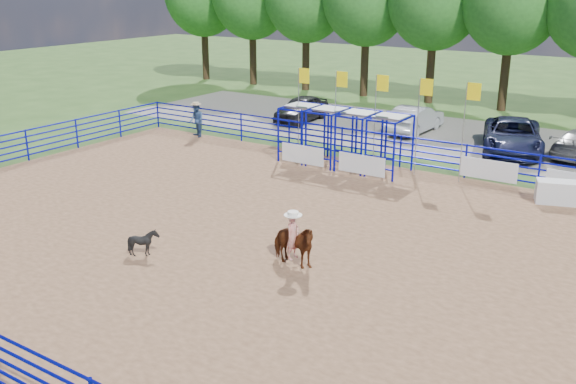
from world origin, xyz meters
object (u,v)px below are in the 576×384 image
at_px(announcer_table, 559,192).
at_px(car_b, 415,119).
at_px(spectator_cowboy, 197,120).
at_px(car_c, 513,136).
at_px(calf, 144,242).
at_px(car_a, 301,109).
at_px(horse_and_rider, 293,240).

height_order(announcer_table, car_b, car_b).
distance_m(spectator_cowboy, car_c, 16.23).
distance_m(calf, car_c, 19.83).
bearing_deg(calf, car_b, 6.78).
relative_size(announcer_table, calf, 1.89).
bearing_deg(car_b, car_a, 9.96).
height_order(horse_and_rider, car_c, horse_and_rider).
distance_m(announcer_table, car_c, 7.64).
distance_m(car_b, car_c, 5.88).
relative_size(announcer_table, horse_and_rider, 0.68).
bearing_deg(car_b, horse_and_rider, 104.04).
relative_size(calf, car_c, 0.15).
relative_size(calf, car_b, 0.19).
distance_m(calf, car_b, 20.37).
bearing_deg(car_b, announcer_table, 140.49).
bearing_deg(car_b, car_c, 167.62).
bearing_deg(spectator_cowboy, horse_and_rider, -39.46).
height_order(calf, spectator_cowboy, spectator_cowboy).
distance_m(announcer_table, spectator_cowboy, 18.63).
xyz_separation_m(announcer_table, horse_and_rider, (-5.34, -10.24, 0.39)).
xyz_separation_m(spectator_cowboy, car_a, (2.50, 6.58, -0.19)).
height_order(car_a, car_b, car_b).
bearing_deg(spectator_cowboy, car_c, 21.96).
xyz_separation_m(horse_and_rider, spectator_cowboy, (-13.27, 10.92, 0.10)).
bearing_deg(car_c, horse_and_rider, -112.55).
bearing_deg(horse_and_rider, calf, -155.68).
bearing_deg(car_b, calf, 91.22).
height_order(calf, car_c, car_c).
xyz_separation_m(announcer_table, car_c, (-3.56, 6.75, 0.37)).
xyz_separation_m(horse_and_rider, car_b, (-3.92, 18.46, -0.09)).
bearing_deg(calf, car_a, 26.27).
distance_m(horse_and_rider, spectator_cowboy, 17.19).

